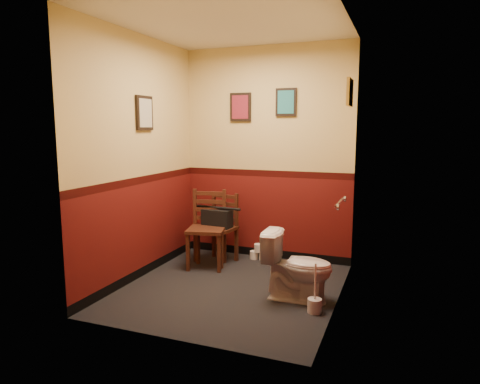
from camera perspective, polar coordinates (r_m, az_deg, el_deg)
name	(u,v)px	position (r m, az deg, el deg)	size (l,w,h in m)	color
floor	(232,288)	(4.66, -1.13, -12.69)	(2.20, 2.40, 0.00)	black
ceiling	(231,22)	(4.46, -1.24, 21.67)	(2.20, 2.40, 0.00)	silver
wall_back	(267,155)	(5.48, 3.57, 5.00)	(2.20, 2.70, 0.00)	#58110F
wall_front	(172,173)	(3.28, -9.12, 2.52)	(2.20, 2.70, 0.00)	#58110F
wall_left	(139,159)	(4.88, -13.27, 4.35)	(2.40, 2.70, 0.00)	#58110F
wall_right	(341,165)	(4.07, 13.34, 3.56)	(2.40, 2.70, 0.00)	#58110F
grab_bar	(340,203)	(4.37, 13.20, -1.40)	(0.05, 0.56, 0.06)	silver
framed_print_back_a	(240,107)	(5.57, 0.06, 11.25)	(0.28, 0.04, 0.36)	black
framed_print_back_b	(286,102)	(5.39, 6.16, 11.82)	(0.26, 0.04, 0.34)	black
framed_print_left	(145,113)	(4.94, -12.61, 10.23)	(0.04, 0.30, 0.38)	black
framed_print_right	(350,92)	(4.67, 14.41, 12.74)	(0.04, 0.34, 0.28)	olive
toilet	(298,267)	(4.30, 7.69, -9.85)	(0.38, 0.69, 0.67)	white
toilet_brush	(315,305)	(4.13, 9.92, -14.57)	(0.13, 0.13, 0.47)	silver
chair_left	(207,229)	(5.25, -4.39, -4.90)	(0.52, 0.52, 0.93)	#502618
chair_right	(219,228)	(5.41, -2.82, -4.82)	(0.47, 0.47, 0.87)	#502618
handbag	(217,218)	(5.35, -3.06, -3.50)	(0.37, 0.20, 0.27)	black
tp_stack	(259,253)	(5.59, 2.51, -8.12)	(0.24, 0.12, 0.21)	silver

